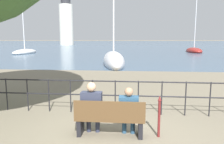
{
  "coord_description": "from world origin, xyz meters",
  "views": [
    {
      "loc": [
        0.51,
        -4.97,
        2.3
      ],
      "look_at": [
        0.0,
        0.5,
        1.47
      ],
      "focal_mm": 35.0,
      "sensor_mm": 36.0,
      "label": 1
    }
  ],
  "objects_px": {
    "seated_person_left": "(92,106)",
    "park_bench": "(110,119)",
    "seated_person_right": "(129,109)",
    "sailboat_2": "(194,50)",
    "sailboat_0": "(25,52)",
    "harbor_lighthouse": "(66,22)",
    "closed_umbrella": "(159,114)",
    "sailboat_1": "(114,61)"
  },
  "relations": [
    {
      "from": "harbor_lighthouse",
      "to": "sailboat_0",
      "type": "bearing_deg",
      "value": -80.28
    },
    {
      "from": "sailboat_2",
      "to": "harbor_lighthouse",
      "type": "height_order",
      "value": "harbor_lighthouse"
    },
    {
      "from": "seated_person_right",
      "to": "closed_umbrella",
      "type": "xyz_separation_m",
      "value": [
        0.72,
        -0.01,
        -0.09
      ]
    },
    {
      "from": "park_bench",
      "to": "seated_person_left",
      "type": "relative_size",
      "value": 1.27
    },
    {
      "from": "seated_person_right",
      "to": "sailboat_1",
      "type": "bearing_deg",
      "value": 96.35
    },
    {
      "from": "seated_person_right",
      "to": "park_bench",
      "type": "bearing_deg",
      "value": -170.25
    },
    {
      "from": "sailboat_1",
      "to": "sailboat_2",
      "type": "xyz_separation_m",
      "value": [
        12.65,
        20.45,
        -0.06
      ]
    },
    {
      "from": "seated_person_left",
      "to": "sailboat_1",
      "type": "bearing_deg",
      "value": 92.96
    },
    {
      "from": "seated_person_left",
      "to": "sailboat_0",
      "type": "height_order",
      "value": "sailboat_0"
    },
    {
      "from": "sailboat_2",
      "to": "harbor_lighthouse",
      "type": "relative_size",
      "value": 0.61
    },
    {
      "from": "seated_person_right",
      "to": "sailboat_0",
      "type": "distance_m",
      "value": 34.01
    },
    {
      "from": "park_bench",
      "to": "closed_umbrella",
      "type": "distance_m",
      "value": 1.17
    },
    {
      "from": "seated_person_left",
      "to": "sailboat_2",
      "type": "distance_m",
      "value": 37.25
    },
    {
      "from": "sailboat_0",
      "to": "harbor_lighthouse",
      "type": "distance_m",
      "value": 54.1
    },
    {
      "from": "seated_person_right",
      "to": "sailboat_0",
      "type": "height_order",
      "value": "sailboat_0"
    },
    {
      "from": "sailboat_1",
      "to": "sailboat_0",
      "type": "bearing_deg",
      "value": 129.58
    },
    {
      "from": "sailboat_0",
      "to": "closed_umbrella",
      "type": "bearing_deg",
      "value": -60.11
    },
    {
      "from": "seated_person_left",
      "to": "harbor_lighthouse",
      "type": "distance_m",
      "value": 86.13
    },
    {
      "from": "closed_umbrella",
      "to": "sailboat_2",
      "type": "height_order",
      "value": "sailboat_2"
    },
    {
      "from": "park_bench",
      "to": "closed_umbrella",
      "type": "xyz_separation_m",
      "value": [
        1.16,
        0.07,
        0.13
      ]
    },
    {
      "from": "park_bench",
      "to": "seated_person_right",
      "type": "distance_m",
      "value": 0.5
    },
    {
      "from": "sailboat_1",
      "to": "sailboat_2",
      "type": "bearing_deg",
      "value": 50.08
    },
    {
      "from": "seated_person_right",
      "to": "closed_umbrella",
      "type": "height_order",
      "value": "seated_person_right"
    },
    {
      "from": "closed_umbrella",
      "to": "harbor_lighthouse",
      "type": "height_order",
      "value": "harbor_lighthouse"
    },
    {
      "from": "sailboat_1",
      "to": "closed_umbrella",
      "type": "bearing_deg",
      "value": -89.12
    },
    {
      "from": "seated_person_left",
      "to": "park_bench",
      "type": "bearing_deg",
      "value": -9.11
    },
    {
      "from": "closed_umbrella",
      "to": "sailboat_2",
      "type": "distance_m",
      "value": 36.77
    },
    {
      "from": "seated_person_right",
      "to": "sailboat_2",
      "type": "bearing_deg",
      "value": 72.69
    },
    {
      "from": "seated_person_right",
      "to": "harbor_lighthouse",
      "type": "xyz_separation_m",
      "value": [
        -26.45,
        81.82,
        8.34
      ]
    },
    {
      "from": "park_bench",
      "to": "sailboat_1",
      "type": "distance_m",
      "value": 14.98
    },
    {
      "from": "park_bench",
      "to": "closed_umbrella",
      "type": "relative_size",
      "value": 1.64
    },
    {
      "from": "closed_umbrella",
      "to": "harbor_lighthouse",
      "type": "bearing_deg",
      "value": 108.37
    },
    {
      "from": "seated_person_right",
      "to": "sailboat_2",
      "type": "xyz_separation_m",
      "value": [
        11.0,
        35.3,
        -0.35
      ]
    },
    {
      "from": "sailboat_0",
      "to": "sailboat_2",
      "type": "bearing_deg",
      "value": 10.13
    },
    {
      "from": "seated_person_left",
      "to": "sailboat_1",
      "type": "height_order",
      "value": "sailboat_1"
    },
    {
      "from": "seated_person_left",
      "to": "sailboat_2",
      "type": "height_order",
      "value": "sailboat_2"
    },
    {
      "from": "park_bench",
      "to": "sailboat_0",
      "type": "xyz_separation_m",
      "value": [
        -17.0,
        29.27,
        -0.17
      ]
    },
    {
      "from": "park_bench",
      "to": "sailboat_0",
      "type": "height_order",
      "value": "sailboat_0"
    },
    {
      "from": "seated_person_right",
      "to": "sailboat_0",
      "type": "relative_size",
      "value": 0.12
    },
    {
      "from": "sailboat_2",
      "to": "seated_person_right",
      "type": "bearing_deg",
      "value": -106.0
    },
    {
      "from": "park_bench",
      "to": "sailboat_2",
      "type": "height_order",
      "value": "sailboat_2"
    },
    {
      "from": "sailboat_2",
      "to": "sailboat_0",
      "type": "bearing_deg",
      "value": -166.58
    }
  ]
}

